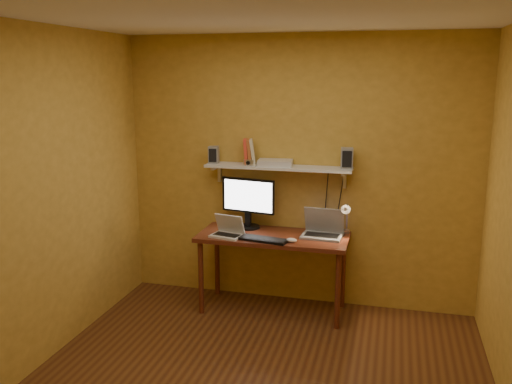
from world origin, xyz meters
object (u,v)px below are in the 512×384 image
(wall_shelf, at_px, (278,168))
(speaker_right, at_px, (347,158))
(desk_lamp, at_px, (346,215))
(shelf_camera, at_px, (249,163))
(laptop, at_px, (323,229))
(desk, at_px, (273,244))
(monitor, at_px, (248,200))
(router, at_px, (275,163))
(netbook, at_px, (228,230))
(keyboard, at_px, (263,239))
(mouse, at_px, (291,240))
(speaker_left, at_px, (214,155))

(wall_shelf, distance_m, speaker_right, 0.65)
(desk_lamp, relative_size, shelf_camera, 3.69)
(laptop, relative_size, shelf_camera, 3.81)
(desk, relative_size, desk_lamp, 3.73)
(monitor, height_order, router, router)
(netbook, relative_size, router, 0.98)
(desk, relative_size, shelf_camera, 13.76)
(wall_shelf, xyz_separation_m, keyboard, (-0.05, -0.39, -0.60))
(keyboard, bearing_deg, laptop, 39.00)
(desk, bearing_deg, netbook, -160.82)
(mouse, height_order, speaker_right, speaker_right)
(wall_shelf, relative_size, keyboard, 3.17)
(wall_shelf, bearing_deg, desk, -90.00)
(desk, distance_m, mouse, 0.29)
(monitor, bearing_deg, netbook, -99.12)
(wall_shelf, distance_m, speaker_left, 0.65)
(keyboard, bearing_deg, speaker_left, 156.76)
(netbook, xyz_separation_m, desk_lamp, (1.06, 0.26, 0.15))
(wall_shelf, relative_size, router, 4.30)
(monitor, relative_size, shelf_camera, 5.31)
(monitor, height_order, shelf_camera, shelf_camera)
(speaker_left, bearing_deg, router, -4.32)
(monitor, distance_m, laptop, 0.78)
(netbook, bearing_deg, speaker_right, 30.76)
(desk, xyz_separation_m, shelf_camera, (-0.27, 0.13, 0.74))
(netbook, distance_m, keyboard, 0.36)
(desk_lamp, xyz_separation_m, shelf_camera, (-0.93, 0.00, 0.45))
(wall_shelf, bearing_deg, mouse, -60.84)
(wall_shelf, bearing_deg, shelf_camera, -166.47)
(keyboard, height_order, desk_lamp, desk_lamp)
(netbook, xyz_separation_m, speaker_left, (-0.24, 0.33, 0.65))
(monitor, distance_m, mouse, 0.66)
(desk_lamp, xyz_separation_m, speaker_right, (-0.02, 0.08, 0.51))
(wall_shelf, height_order, keyboard, wall_shelf)
(monitor, height_order, keyboard, monitor)
(desk_lamp, relative_size, router, 1.15)
(laptop, xyz_separation_m, mouse, (-0.25, -0.26, -0.05))
(laptop, distance_m, keyboard, 0.58)
(laptop, xyz_separation_m, netbook, (-0.85, -0.22, -0.01))
(mouse, bearing_deg, speaker_right, 53.36)
(mouse, bearing_deg, keyboard, -163.46)
(mouse, height_order, shelf_camera, shelf_camera)
(laptop, bearing_deg, wall_shelf, 170.74)
(wall_shelf, distance_m, netbook, 0.76)
(keyboard, xyz_separation_m, mouse, (0.25, 0.02, 0.01))
(netbook, relative_size, shelf_camera, 3.15)
(speaker_right, bearing_deg, desk_lamp, -82.24)
(speaker_left, height_order, router, speaker_left)
(wall_shelf, height_order, mouse, wall_shelf)
(keyboard, relative_size, speaker_left, 2.65)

